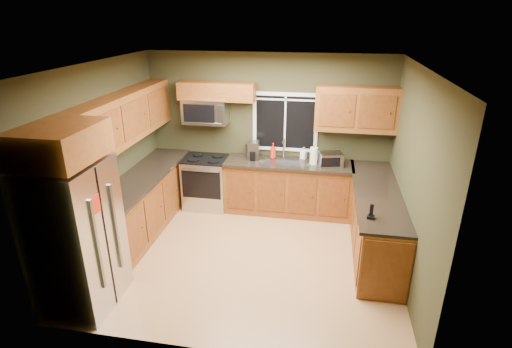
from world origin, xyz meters
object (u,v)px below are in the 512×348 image
(soap_bottle_c, at_px, (255,152))
(cordless_phone, at_px, (371,214))
(refrigerator, at_px, (78,237))
(toaster_oven, at_px, (331,159))
(coffee_maker, at_px, (254,151))
(range, at_px, (207,182))
(soap_bottle_a, at_px, (273,151))
(soap_bottle_b, at_px, (304,153))
(kettle, at_px, (250,149))
(microwave, at_px, (206,111))
(paper_towel_roll, at_px, (314,156))

(soap_bottle_c, bearing_deg, cordless_phone, -47.64)
(refrigerator, bearing_deg, cordless_phone, 16.32)
(toaster_oven, xyz_separation_m, coffee_maker, (-1.31, 0.11, 0.03))
(range, bearing_deg, soap_bottle_a, 8.01)
(soap_bottle_b, bearing_deg, toaster_oven, -30.94)
(kettle, bearing_deg, microwave, -176.67)
(refrigerator, height_order, microwave, microwave)
(kettle, height_order, soap_bottle_a, kettle)
(microwave, bearing_deg, coffee_maker, -4.71)
(range, relative_size, kettle, 3.17)
(soap_bottle_c, bearing_deg, refrigerator, -117.19)
(range, distance_m, soap_bottle_b, 1.80)
(soap_bottle_a, relative_size, soap_bottle_b, 1.32)
(toaster_oven, distance_m, soap_bottle_b, 0.54)
(coffee_maker, height_order, soap_bottle_a, coffee_maker)
(paper_towel_roll, bearing_deg, kettle, 170.36)
(paper_towel_roll, distance_m, soap_bottle_c, 1.06)
(kettle, distance_m, soap_bottle_b, 0.94)
(soap_bottle_a, bearing_deg, soap_bottle_c, 172.89)
(refrigerator, distance_m, paper_towel_roll, 3.77)
(refrigerator, distance_m, range, 2.89)
(kettle, xyz_separation_m, soap_bottle_c, (0.08, 0.03, -0.06))
(microwave, bearing_deg, refrigerator, -103.34)
(soap_bottle_a, xyz_separation_m, soap_bottle_c, (-0.33, 0.04, -0.06))
(soap_bottle_b, bearing_deg, soap_bottle_c, -178.35)
(refrigerator, distance_m, soap_bottle_b, 3.83)
(microwave, relative_size, soap_bottle_c, 4.82)
(microwave, bearing_deg, toaster_oven, -4.84)
(toaster_oven, xyz_separation_m, cordless_phone, (0.50, -1.74, -0.06))
(kettle, relative_size, soap_bottle_c, 1.87)
(range, xyz_separation_m, toaster_oven, (2.16, -0.05, 0.59))
(paper_towel_roll, distance_m, cordless_phone, 1.95)
(coffee_maker, relative_size, cordless_phone, 1.62)
(refrigerator, distance_m, microwave, 3.10)
(microwave, xyz_separation_m, coffee_maker, (0.84, -0.07, -0.64))
(kettle, height_order, cordless_phone, kettle)
(paper_towel_roll, bearing_deg, coffee_maker, 175.81)
(toaster_oven, bearing_deg, cordless_phone, -73.89)
(microwave, bearing_deg, kettle, 3.33)
(range, distance_m, soap_bottle_a, 1.33)
(paper_towel_roll, relative_size, soap_bottle_a, 1.19)
(soap_bottle_b, bearing_deg, coffee_maker, -169.09)
(toaster_oven, distance_m, cordless_phone, 1.82)
(range, bearing_deg, coffee_maker, 4.51)
(paper_towel_roll, xyz_separation_m, soap_bottle_c, (-1.03, 0.21, -0.07))
(soap_bottle_c, bearing_deg, microwave, -175.26)
(coffee_maker, relative_size, soap_bottle_b, 1.52)
(refrigerator, height_order, soap_bottle_a, refrigerator)
(refrigerator, xyz_separation_m, cordless_phone, (3.35, 0.98, 0.10))
(refrigerator, bearing_deg, range, 76.03)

